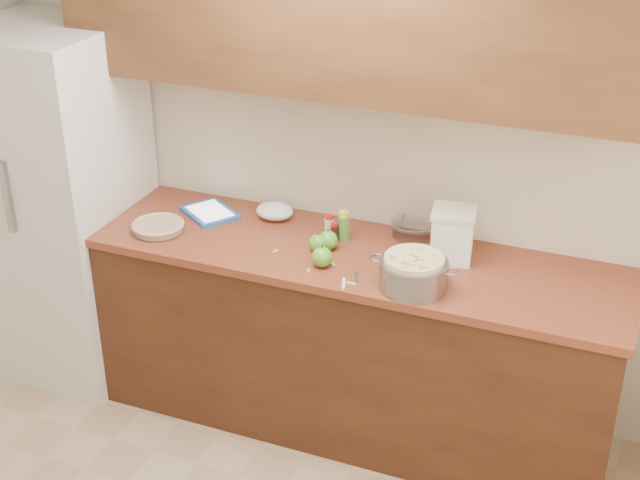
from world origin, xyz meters
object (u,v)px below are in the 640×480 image
at_px(colander, 413,273).
at_px(flour_canister, 453,234).
at_px(pie, 158,227).
at_px(tablet, 210,213).

xyz_separation_m(colander, flour_canister, (0.08, 0.31, 0.05)).
height_order(pie, tablet, pie).
distance_m(colander, flour_canister, 0.33).
distance_m(flour_canister, tablet, 1.20).
bearing_deg(tablet, pie, -85.12).
relative_size(pie, colander, 0.66).
bearing_deg(tablet, colander, 18.86).
bearing_deg(flour_canister, tablet, -179.89).
bearing_deg(tablet, flour_canister, 34.48).
bearing_deg(pie, flour_canister, 10.57).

